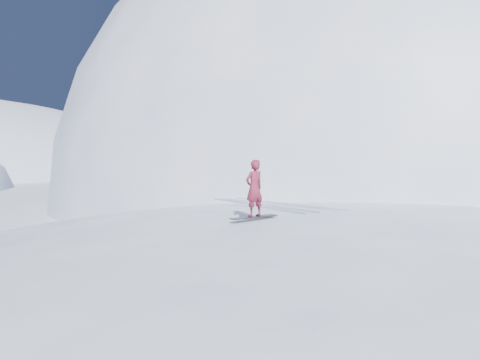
# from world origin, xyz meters

# --- Properties ---
(ground) EXTENTS (400.00, 400.00, 0.00)m
(ground) POSITION_xyz_m (0.00, 0.00, 0.00)
(ground) COLOR white
(ground) RESTS_ON ground
(near_ridge) EXTENTS (36.00, 28.00, 4.80)m
(near_ridge) POSITION_xyz_m (1.00, 3.00, 0.00)
(near_ridge) COLOR white
(near_ridge) RESTS_ON ground
(summit_peak) EXTENTS (60.00, 56.00, 56.00)m
(summit_peak) POSITION_xyz_m (22.00, 26.00, 0.00)
(summit_peak) COLOR white
(summit_peak) RESTS_ON ground
(peak_shoulder) EXTENTS (28.00, 24.00, 18.00)m
(peak_shoulder) POSITION_xyz_m (10.00, 20.00, 0.00)
(peak_shoulder) COLOR white
(peak_shoulder) RESTS_ON ground
(wind_bumps) EXTENTS (16.00, 14.40, 1.00)m
(wind_bumps) POSITION_xyz_m (-0.56, 2.12, 0.00)
(wind_bumps) COLOR white
(wind_bumps) RESTS_ON ground
(snowboard) EXTENTS (1.73, 0.70, 0.03)m
(snowboard) POSITION_xyz_m (-3.47, 2.44, 2.41)
(snowboard) COLOR black
(snowboard) RESTS_ON near_ridge
(snowboarder) EXTENTS (0.71, 0.55, 1.74)m
(snowboarder) POSITION_xyz_m (-3.47, 2.44, 3.30)
(snowboarder) COLOR maroon
(snowboarder) RESTS_ON snowboard
(board_tracks) EXTENTS (2.55, 5.96, 0.04)m
(board_tracks) POSITION_xyz_m (-1.17, 5.53, 2.42)
(board_tracks) COLOR silver
(board_tracks) RESTS_ON ground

